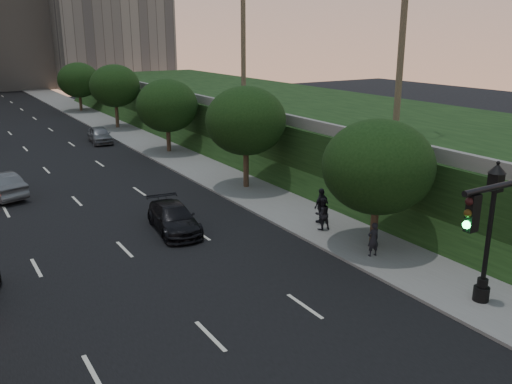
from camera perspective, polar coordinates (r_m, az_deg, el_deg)
road_surface at (r=41.59m, az=-20.66°, el=1.56°), size 16.00×140.00×0.02m
sidewalk_right at (r=44.51m, az=-7.68°, el=3.51°), size 4.50×140.00×0.15m
embankment at (r=48.38m, az=6.11°, el=6.94°), size 18.00×90.00×4.00m
parapet_wall at (r=43.40m, az=-2.84°, el=9.05°), size 0.35×90.00×0.70m
tree_right_a at (r=25.63m, az=12.72°, el=2.62°), size 5.20×5.20×6.24m
tree_right_b at (r=34.93m, az=-1.08°, el=7.50°), size 5.20×5.20×6.74m
tree_right_c at (r=46.55m, az=-9.35°, el=8.96°), size 5.20×5.20×6.24m
tree_right_d at (r=59.61m, az=-14.65°, el=10.75°), size 5.20×5.20×6.74m
tree_right_e at (r=74.06m, az=-18.18°, el=11.13°), size 5.20×5.20×6.24m
street_lamp at (r=21.82m, az=23.25°, el=-4.62°), size 0.64×0.64×5.62m
sedan_near_right at (r=28.44m, az=-8.66°, el=-2.75°), size 2.57×5.07×1.41m
sedan_far_right at (r=52.74m, az=-16.13°, el=5.80°), size 2.19×4.57×1.51m
pedestrian_a at (r=25.23m, az=12.24°, el=-4.89°), size 0.63×0.46×1.61m
pedestrian_b at (r=28.10m, az=7.01°, el=-2.29°), size 0.91×0.75×1.70m
pedestrian_c at (r=29.08m, az=6.90°, el=-1.42°), size 1.20×0.74×1.90m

